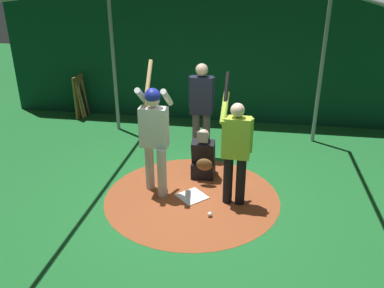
{
  "coord_description": "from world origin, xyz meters",
  "views": [
    {
      "loc": [
        5.57,
        0.93,
        3.41
      ],
      "look_at": [
        0.0,
        0.0,
        0.95
      ],
      "focal_mm": 37.26,
      "sensor_mm": 36.0,
      "label": 1
    }
  ],
  "objects_px": {
    "umpire": "(201,106)",
    "visitor": "(236,147)",
    "catcher": "(203,159)",
    "batter": "(154,131)",
    "bat_rack": "(83,96)",
    "home_plate": "(192,196)",
    "baseball_0": "(210,214)"
  },
  "relations": [
    {
      "from": "umpire",
      "to": "visitor",
      "type": "distance_m",
      "value": 1.8
    },
    {
      "from": "catcher",
      "to": "umpire",
      "type": "relative_size",
      "value": 0.49
    },
    {
      "from": "batter",
      "to": "bat_rack",
      "type": "distance_m",
      "value": 4.53
    },
    {
      "from": "visitor",
      "to": "bat_rack",
      "type": "height_order",
      "value": "visitor"
    },
    {
      "from": "batter",
      "to": "umpire",
      "type": "bearing_deg",
      "value": 160.43
    },
    {
      "from": "catcher",
      "to": "bat_rack",
      "type": "distance_m",
      "value": 4.52
    },
    {
      "from": "batter",
      "to": "visitor",
      "type": "height_order",
      "value": "batter"
    },
    {
      "from": "catcher",
      "to": "batter",
      "type": "bearing_deg",
      "value": -46.87
    },
    {
      "from": "home_plate",
      "to": "bat_rack",
      "type": "bearing_deg",
      "value": -136.39
    },
    {
      "from": "visitor",
      "to": "baseball_0",
      "type": "relative_size",
      "value": 27.49
    },
    {
      "from": "catcher",
      "to": "baseball_0",
      "type": "distance_m",
      "value": 1.32
    },
    {
      "from": "umpire",
      "to": "bat_rack",
      "type": "distance_m",
      "value": 3.93
    },
    {
      "from": "home_plate",
      "to": "catcher",
      "type": "distance_m",
      "value": 0.81
    },
    {
      "from": "home_plate",
      "to": "umpire",
      "type": "bearing_deg",
      "value": -177.07
    },
    {
      "from": "visitor",
      "to": "batter",
      "type": "bearing_deg",
      "value": -93.04
    },
    {
      "from": "catcher",
      "to": "baseball_0",
      "type": "relative_size",
      "value": 12.42
    },
    {
      "from": "visitor",
      "to": "baseball_0",
      "type": "distance_m",
      "value": 1.08
    },
    {
      "from": "umpire",
      "to": "baseball_0",
      "type": "bearing_deg",
      "value": 11.86
    },
    {
      "from": "catcher",
      "to": "bat_rack",
      "type": "bearing_deg",
      "value": -129.23
    },
    {
      "from": "home_plate",
      "to": "batter",
      "type": "bearing_deg",
      "value": -96.56
    },
    {
      "from": "home_plate",
      "to": "visitor",
      "type": "xyz_separation_m",
      "value": [
        0.05,
        0.67,
        0.95
      ]
    },
    {
      "from": "home_plate",
      "to": "batter",
      "type": "xyz_separation_m",
      "value": [
        -0.07,
        -0.62,
        1.08
      ]
    },
    {
      "from": "visitor",
      "to": "baseball_0",
      "type": "height_order",
      "value": "visitor"
    },
    {
      "from": "umpire",
      "to": "bat_rack",
      "type": "bearing_deg",
      "value": -121.0
    },
    {
      "from": "visitor",
      "to": "baseball_0",
      "type": "bearing_deg",
      "value": -31.49
    },
    {
      "from": "home_plate",
      "to": "baseball_0",
      "type": "bearing_deg",
      "value": 34.74
    },
    {
      "from": "umpire",
      "to": "bat_rack",
      "type": "height_order",
      "value": "umpire"
    },
    {
      "from": "catcher",
      "to": "visitor",
      "type": "height_order",
      "value": "visitor"
    },
    {
      "from": "umpire",
      "to": "baseball_0",
      "type": "distance_m",
      "value": 2.37
    },
    {
      "from": "home_plate",
      "to": "batter",
      "type": "relative_size",
      "value": 0.2
    },
    {
      "from": "visitor",
      "to": "umpire",
      "type": "bearing_deg",
      "value": -152.95
    },
    {
      "from": "umpire",
      "to": "bat_rack",
      "type": "relative_size",
      "value": 1.77
    }
  ]
}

